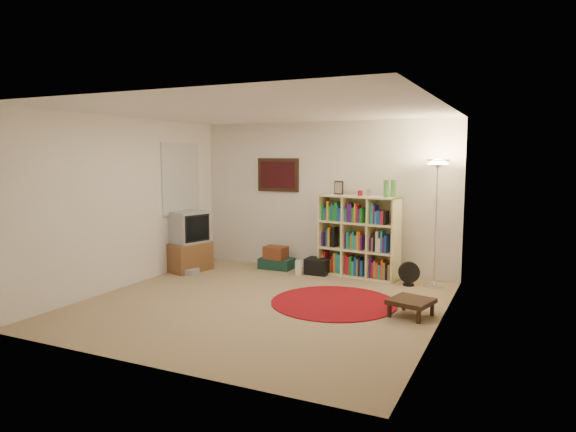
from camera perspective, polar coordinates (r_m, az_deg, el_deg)
name	(u,v)px	position (r m, az deg, el deg)	size (l,w,h in m)	color
room	(259,208)	(6.69, -3.19, 0.92)	(4.54, 4.54, 2.54)	tan
bookshelf	(358,238)	(8.28, 7.73, -2.39)	(1.35, 0.57, 1.57)	#FFF7AA
floor_lamp	(437,181)	(7.77, 16.25, 3.71)	(0.39, 0.39, 1.88)	silver
floor_fan	(409,274)	(7.91, 13.29, -6.26)	(0.32, 0.21, 0.36)	black
tv_stand	(188,242)	(8.79, -11.01, -2.87)	(0.65, 0.80, 1.01)	brown
dvd_box	(188,271)	(8.62, -11.00, -6.05)	(0.30, 0.25, 0.09)	#A6A7AB
suitcase	(277,263)	(8.87, -1.26, -5.28)	(0.56, 0.37, 0.18)	#14372D
wicker_basket	(276,253)	(8.79, -1.36, -4.08)	(0.39, 0.30, 0.21)	brown
duffel_bag	(318,266)	(8.47, 3.31, -5.59)	(0.38, 0.31, 0.26)	black
paper_towel	(298,268)	(8.39, 1.17, -5.78)	(0.14, 0.14, 0.24)	white
red_rug	(334,302)	(6.90, 5.12, -9.54)	(1.67, 1.67, 0.01)	maroon
side_table	(411,302)	(6.44, 13.52, -9.27)	(0.57, 0.57, 0.22)	black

